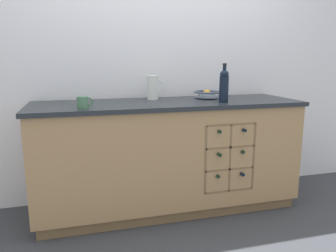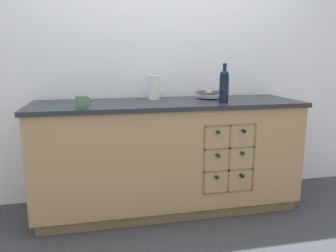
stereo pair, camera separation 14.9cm
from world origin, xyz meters
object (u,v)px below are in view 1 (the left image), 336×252
fruit_bowl (207,94)px  standing_wine_bottle (224,85)px  white_pitcher (153,87)px  ceramic_mug (83,102)px

fruit_bowl → standing_wine_bottle: (0.02, -0.29, 0.10)m
standing_wine_bottle → fruit_bowl: bearing=94.4°
white_pitcher → standing_wine_bottle: standing_wine_bottle is taller
white_pitcher → ceramic_mug: (-0.60, -0.37, -0.07)m
white_pitcher → fruit_bowl: bearing=-6.5°
fruit_bowl → white_pitcher: size_ratio=1.18×
fruit_bowl → white_pitcher: 0.49m
white_pitcher → ceramic_mug: 0.71m
ceramic_mug → standing_wine_bottle: (1.11, 0.03, 0.10)m
white_pitcher → standing_wine_bottle: (0.51, -0.35, 0.03)m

